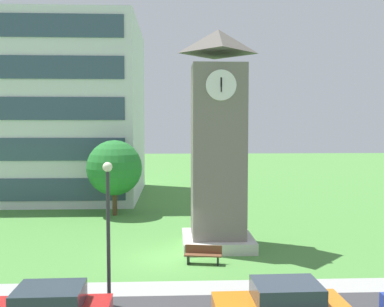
% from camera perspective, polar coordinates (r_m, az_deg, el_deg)
% --- Properties ---
extents(ground_plane, '(160.00, 160.00, 0.00)m').
position_cam_1_polar(ground_plane, '(22.75, -3.19, -13.48)').
color(ground_plane, '#4C893D').
extents(kerb_strip, '(120.00, 1.60, 0.01)m').
position_cam_1_polar(kerb_strip, '(18.99, -3.33, -17.03)').
color(kerb_strip, '#9E9E99').
rests_on(kerb_strip, ground).
extents(office_building, '(15.89, 14.26, 16.00)m').
position_cam_1_polar(office_building, '(43.51, -17.35, 5.26)').
color(office_building, silver).
rests_on(office_building, ground).
extents(clock_tower, '(3.84, 3.84, 11.86)m').
position_cam_1_polar(clock_tower, '(24.09, 3.38, 0.45)').
color(clock_tower, slate).
rests_on(clock_tower, ground).
extents(park_bench, '(1.86, 0.78, 0.88)m').
position_cam_1_polar(park_bench, '(21.85, 1.46, -12.94)').
color(park_bench, brown).
rests_on(park_bench, ground).
extents(street_lamp, '(0.36, 0.36, 5.38)m').
position_cam_1_polar(street_lamp, '(16.65, -10.82, -7.98)').
color(street_lamp, '#333338').
rests_on(street_lamp, ground).
extents(tree_near_tower, '(4.09, 4.09, 5.60)m').
position_cam_1_polar(tree_near_tower, '(33.02, -10.03, -1.85)').
color(tree_near_tower, '#513823').
rests_on(tree_near_tower, ground).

